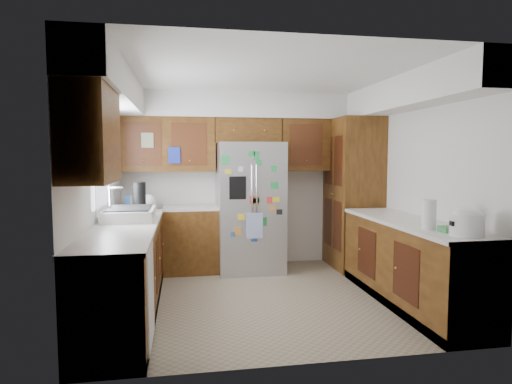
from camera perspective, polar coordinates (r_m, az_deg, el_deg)
floor at (r=5.03m, az=1.36°, el=-13.87°), size 3.60×3.60×0.00m
room_shell at (r=5.12m, az=-0.55°, el=7.16°), size 3.64×3.24×2.52m
left_counter_run at (r=4.87m, az=-14.81°, el=-9.39°), size 1.36×3.20×0.92m
right_counter_run at (r=4.99m, az=19.86°, el=-9.28°), size 0.63×2.25×0.92m
pantry at (r=6.34m, az=12.79°, el=-0.19°), size 0.60×0.90×2.15m
fridge at (r=6.00m, az=-0.82°, el=-2.02°), size 0.90×0.79×1.80m
bridge_cabinet at (r=6.19m, az=-1.15°, el=8.15°), size 0.96×0.34×0.35m
fridge_top_items at (r=6.18m, az=-1.72°, el=11.05°), size 0.89×0.32×0.31m
sink_assembly at (r=4.85m, az=-16.49°, el=-2.78°), size 0.52×0.70×0.37m
left_counter_clutter at (r=5.57m, az=-15.07°, el=-1.15°), size 0.41×0.77×0.38m
rice_cooker at (r=4.13m, az=26.30°, el=-3.49°), size 0.29×0.28×0.25m
paper_towel at (r=4.34m, az=22.07°, el=-2.80°), size 0.13×0.13×0.29m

